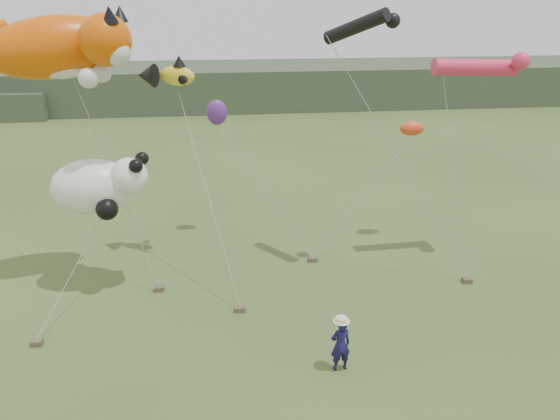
{
  "coord_description": "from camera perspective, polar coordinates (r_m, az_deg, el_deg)",
  "views": [
    {
      "loc": [
        -2.69,
        -13.44,
        10.39
      ],
      "look_at": [
        -0.56,
        3.0,
        3.98
      ],
      "focal_mm": 35.0,
      "sensor_mm": 36.0,
      "label": 1
    }
  ],
  "objects": [
    {
      "name": "tube_kites",
      "position": [
        22.33,
        16.76,
        15.44
      ],
      "size": [
        7.79,
        2.42,
        2.59
      ],
      "color": "black",
      "rests_on": "ground"
    },
    {
      "name": "panda_kite",
      "position": [
        21.01,
        -18.37,
        2.42
      ],
      "size": [
        3.59,
        2.32,
        2.23
      ],
      "color": "white",
      "rests_on": "ground"
    },
    {
      "name": "headland",
      "position": [
        58.75,
        -7.92,
        12.65
      ],
      "size": [
        90.0,
        13.0,
        4.0
      ],
      "color": "#2D3D28",
      "rests_on": "ground"
    },
    {
      "name": "festival_attendant",
      "position": [
        16.71,
        6.33,
        -13.83
      ],
      "size": [
        0.67,
        0.49,
        1.7
      ],
      "primitive_type": "imported",
      "rotation": [
        0.0,
        0.0,
        3.27
      ],
      "color": "#161143",
      "rests_on": "ground"
    },
    {
      "name": "sandbag_anchors",
      "position": [
        20.73,
        -2.86,
        -8.69
      ],
      "size": [
        15.95,
        5.08,
        0.18
      ],
      "color": "brown",
      "rests_on": "ground"
    },
    {
      "name": "fish_kite",
      "position": [
        22.38,
        -11.84,
        13.65
      ],
      "size": [
        2.51,
        1.66,
        1.22
      ],
      "color": "yellow",
      "rests_on": "ground"
    },
    {
      "name": "ground",
      "position": [
        17.2,
        3.25,
        -16.07
      ],
      "size": [
        120.0,
        120.0,
        0.0
      ],
      "primitive_type": "plane",
      "color": "#385123",
      "rests_on": "ground"
    },
    {
      "name": "cat_kite",
      "position": [
        20.94,
        -21.56,
        15.58
      ],
      "size": [
        6.23,
        3.49,
        2.73
      ],
      "color": "#D75203",
      "rests_on": "ground"
    },
    {
      "name": "misc_kites",
      "position": [
        24.37,
        1.81,
        9.48
      ],
      "size": [
        9.46,
        2.21,
        1.49
      ],
      "color": "red",
      "rests_on": "ground"
    }
  ]
}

